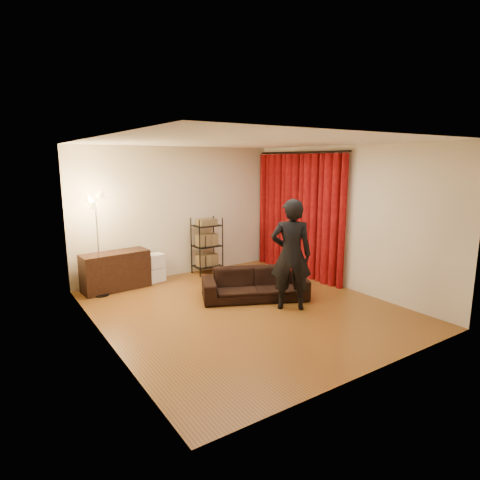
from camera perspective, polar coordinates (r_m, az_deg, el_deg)
floor at (r=6.76m, az=0.71°, el=-9.70°), size 5.00×5.00×0.00m
ceiling at (r=6.32m, az=0.77°, el=13.82°), size 5.00×5.00×0.00m
wall_back at (r=8.56m, az=-8.75°, el=3.96°), size 5.00×0.00×5.00m
wall_front at (r=4.60m, az=18.58°, el=-2.75°), size 5.00×0.00×5.00m
wall_left at (r=5.48m, az=-19.10°, el=-0.59°), size 0.00×5.00×5.00m
wall_right at (r=7.88m, az=14.41°, el=3.11°), size 0.00×5.00×5.00m
curtain_rod at (r=8.53m, az=8.64°, el=12.22°), size 0.04×2.65×0.04m
curtain at (r=8.59m, az=8.29°, el=3.50°), size 0.22×2.65×2.55m
sofa at (r=7.14m, az=2.11°, el=-6.27°), size 1.97×1.43×0.54m
person at (r=6.55m, az=7.27°, el=-2.09°), size 0.80×0.75×1.83m
media_cabinet at (r=7.96m, az=-17.26°, el=-4.22°), size 1.28×0.58×0.72m
storage_boxes at (r=8.31m, az=-11.96°, el=-3.86°), size 0.40×0.35×0.57m
wire_shelf at (r=8.66m, az=-4.72°, el=-0.84°), size 0.63×0.50×1.22m
floor_lamp at (r=7.56m, az=-19.54°, el=-0.73°), size 0.41×0.41×1.87m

